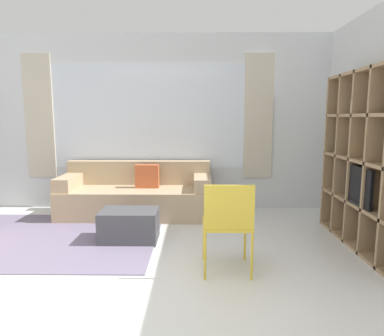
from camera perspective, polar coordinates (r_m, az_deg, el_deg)
ground_plane at (r=2.80m, az=-15.97°, el=-22.95°), size 16.00×16.00×0.00m
wall_back at (r=5.44m, az=-7.17°, el=7.51°), size 6.77×0.11×2.70m
area_rug at (r=4.53m, az=-22.68°, el=-10.70°), size 2.58×1.93×0.01m
shelving_unit at (r=4.14m, az=28.03°, el=0.90°), size 0.34×1.84×1.95m
couch_main at (r=5.14m, az=-9.18°, el=-4.58°), size 2.18×0.83×0.78m
ottoman at (r=4.14m, az=-10.39°, el=-9.39°), size 0.66×0.44×0.37m
folding_chair at (r=3.17m, az=5.96°, el=-8.56°), size 0.44×0.46×0.86m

